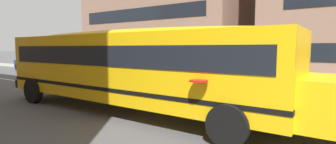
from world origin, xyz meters
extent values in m
plane|color=#4C4C4F|center=(0.00, 0.00, 0.00)|extent=(400.00, 400.00, 0.00)
cube|color=gray|center=(0.00, 7.52, 0.01)|extent=(120.00, 3.00, 0.01)
cube|color=silver|center=(0.00, 0.00, 0.00)|extent=(110.00, 0.16, 0.01)
cube|color=yellow|center=(2.52, -1.92, 1.56)|extent=(10.75, 2.55, 2.15)
cube|color=black|center=(-2.92, -1.86, 0.66)|extent=(0.22, 2.44, 0.35)
cube|color=black|center=(2.52, -1.92, 1.95)|extent=(10.11, 2.58, 0.62)
cube|color=black|center=(2.52, -1.92, 0.93)|extent=(10.77, 2.58, 0.12)
ellipsoid|color=yellow|center=(2.52, -1.92, 2.63)|extent=(10.32, 2.35, 0.35)
cylinder|color=red|center=(5.94, -3.35, 1.45)|extent=(0.43, 0.43, 0.03)
cylinder|color=black|center=(6.61, -0.74, 0.49)|extent=(0.98, 0.28, 0.98)
cylinder|color=black|center=(6.58, -3.18, 0.49)|extent=(0.98, 0.28, 0.98)
cylinder|color=black|center=(-1.55, -0.66, 0.49)|extent=(0.98, 0.28, 0.98)
cylinder|color=black|center=(-1.57, -3.10, 0.49)|extent=(0.98, 0.28, 0.98)
cube|color=#C1B28E|center=(-6.17, 4.99, 0.65)|extent=(3.93, 1.78, 0.70)
cube|color=black|center=(-6.32, 4.99, 1.32)|extent=(2.23, 1.60, 0.64)
cylinder|color=black|center=(-4.89, 5.87, 0.30)|extent=(0.60, 0.19, 0.60)
cylinder|color=black|center=(-4.85, 4.17, 0.30)|extent=(0.60, 0.19, 0.60)
cylinder|color=black|center=(-7.49, 5.82, 0.30)|extent=(0.60, 0.19, 0.60)
cylinder|color=black|center=(-7.45, 4.12, 0.30)|extent=(0.60, 0.19, 0.60)
cube|color=navy|center=(-16.58, 4.92, 0.65)|extent=(3.98, 1.88, 0.70)
cube|color=black|center=(-16.73, 4.93, 1.32)|extent=(2.27, 1.66, 0.64)
cylinder|color=black|center=(-15.24, 5.71, 0.30)|extent=(0.61, 0.21, 0.60)
cylinder|color=black|center=(-15.32, 4.01, 0.30)|extent=(0.61, 0.21, 0.60)
cylinder|color=black|center=(-17.84, 5.83, 0.30)|extent=(0.61, 0.21, 0.60)
cylinder|color=black|center=(-17.92, 4.13, 0.30)|extent=(0.61, 0.21, 0.60)
cube|color=#93705B|center=(-6.41, 15.33, 6.40)|extent=(15.52, 12.62, 12.80)
cube|color=black|center=(-6.41, 9.00, 1.92)|extent=(13.04, 0.04, 1.10)
cube|color=black|center=(-6.41, 9.00, 5.12)|extent=(13.04, 0.04, 1.10)
camera|label=1|loc=(8.61, -8.52, 2.19)|focal=27.66mm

